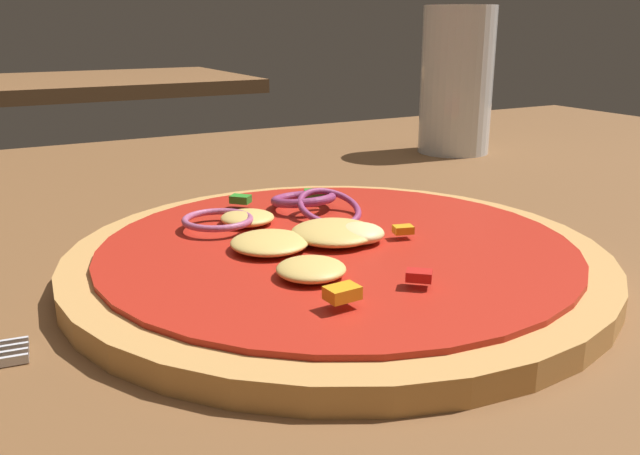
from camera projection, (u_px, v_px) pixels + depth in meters
The scene contains 4 objects.
dining_table at pixel (367, 272), 0.42m from camera, with size 1.34×0.94×0.03m.
pizza at pixel (335, 256), 0.38m from camera, with size 0.30×0.30×0.03m.
beer_glass at pixel (456, 88), 0.70m from camera, with size 0.07×0.07×0.15m.
background_table at pixel (107, 84), 1.68m from camera, with size 0.65×0.51×0.03m.
Camera 1 is at (-0.22, -0.33, 0.17)m, focal length 37.96 mm.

